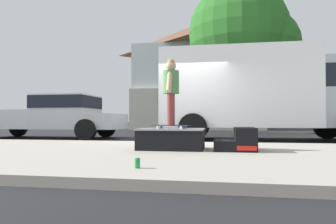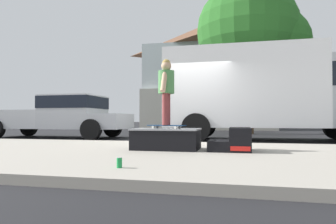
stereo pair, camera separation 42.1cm
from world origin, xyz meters
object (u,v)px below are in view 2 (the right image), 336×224
object	(u,v)px
skater_kid	(166,86)
box_truck	(271,90)
pickup_truck_silver	(61,115)
skate_box	(167,138)
kicker_ramp	(233,141)
soda_can	(119,163)
street_tree_main	(253,34)
skateboard	(166,126)

from	to	relation	value
skater_kid	box_truck	distance (m)	5.34
box_truck	pickup_truck_silver	world-z (taller)	box_truck
skate_box	pickup_truck_silver	distance (m)	6.99
kicker_ramp	pickup_truck_silver	size ratio (longest dim) A/B	0.14
soda_can	street_tree_main	size ratio (longest dim) A/B	0.02
soda_can	street_tree_main	bearing A→B (deg)	79.10
soda_can	box_truck	size ratio (longest dim) A/B	0.02
kicker_ramp	soda_can	distance (m)	2.68
soda_can	box_truck	world-z (taller)	box_truck
skateboard	pickup_truck_silver	distance (m)	6.95
kicker_ramp	skater_kid	world-z (taller)	skater_kid
kicker_ramp	skater_kid	distance (m)	1.68
skate_box	skater_kid	size ratio (longest dim) A/B	0.98
box_truck	pickup_truck_silver	size ratio (longest dim) A/B	1.21
pickup_truck_silver	box_truck	bearing A→B (deg)	1.13
skateboard	kicker_ramp	bearing A→B (deg)	-0.89
box_truck	street_tree_main	world-z (taller)	street_tree_main
skate_box	soda_can	world-z (taller)	skate_box
skateboard	box_truck	bearing A→B (deg)	62.01
box_truck	pickup_truck_silver	bearing A→B (deg)	-178.87
skate_box	box_truck	bearing A→B (deg)	62.22
street_tree_main	skateboard	bearing A→B (deg)	-103.35
skater_kid	pickup_truck_silver	bearing A→B (deg)	139.04
soda_can	pickup_truck_silver	bearing A→B (deg)	127.05
skate_box	skateboard	distance (m)	0.25
kicker_ramp	skater_kid	xyz separation A→B (m)	(-1.30, 0.02, 1.07)
skateboard	street_tree_main	world-z (taller)	street_tree_main
skateboard	street_tree_main	distance (m)	10.42
skate_box	skateboard	world-z (taller)	skateboard
kicker_ramp	skateboard	world-z (taller)	skateboard
skateboard	box_truck	distance (m)	5.44
skate_box	kicker_ramp	xyz separation A→B (m)	(1.29, -0.00, -0.04)
skateboard	street_tree_main	size ratio (longest dim) A/B	0.11
kicker_ramp	box_truck	world-z (taller)	box_truck
kicker_ramp	soda_can	bearing A→B (deg)	-119.88
skate_box	street_tree_main	size ratio (longest dim) A/B	0.17
pickup_truck_silver	skater_kid	bearing A→B (deg)	-40.96
kicker_ramp	box_truck	xyz separation A→B (m)	(1.20, 4.73, 1.40)
kicker_ramp	skater_kid	bearing A→B (deg)	179.11
skater_kid	street_tree_main	bearing A→B (deg)	76.65
pickup_truck_silver	soda_can	bearing A→B (deg)	-52.95
skater_kid	pickup_truck_silver	size ratio (longest dim) A/B	0.23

